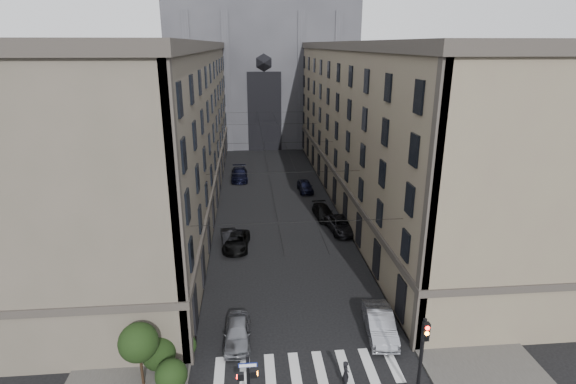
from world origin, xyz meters
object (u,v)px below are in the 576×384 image
object	(u,v)px
car_right_midnear	(341,225)
pedestrian	(346,374)
car_left_midfar	(237,242)
car_right_far	(305,186)
car_right_near	(380,324)
car_right_midfar	(323,212)
traffic_light_right	(422,351)
gothic_tower	(261,48)
car_left_far	(239,174)
car_left_midnear	(230,238)
pedestrian_signal_left	(248,384)
car_left_near	(238,333)

from	to	relation	value
car_right_midnear	pedestrian	world-z (taller)	pedestrian
car_left_midfar	car_right_far	xyz separation A→B (m)	(8.71, 16.63, 0.05)
pedestrian	car_left_midfar	bearing A→B (deg)	10.00
car_right_near	car_right_midfar	world-z (taller)	car_right_near
car_left_midfar	pedestrian	distance (m)	19.98
traffic_light_right	car_right_far	xyz separation A→B (m)	(-1.40, 37.04, -2.54)
car_right_midnear	car_right_midfar	world-z (taller)	car_right_midnear
car_left_midfar	car_right_near	world-z (taller)	car_right_near
gothic_tower	car_left_far	distance (m)	34.55
traffic_light_right	car_right_midfar	distance (m)	27.67
car_left_midnear	pedestrian	size ratio (longest dim) A/B	2.39
gothic_tower	pedestrian	distance (m)	73.54
pedestrian	car_right_midnear	bearing A→B (deg)	-19.81
traffic_light_right	gothic_tower	bearing A→B (deg)	94.38
pedestrian_signal_left	pedestrian	distance (m)	5.97
traffic_light_right	car_left_far	world-z (taller)	traffic_light_right
pedestrian	car_left_midnear	bearing A→B (deg)	11.05
traffic_light_right	car_left_midnear	xyz separation A→B (m)	(-10.81, 21.26, -2.62)
traffic_light_right	car_right_far	world-z (taller)	traffic_light_right
pedestrian	car_right_midfar	bearing A→B (deg)	-15.64
pedestrian_signal_left	car_left_midfar	world-z (taller)	pedestrian_signal_left
car_left_far	car_right_midnear	world-z (taller)	car_left_far
gothic_tower	car_right_far	distance (m)	40.05
car_left_near	car_left_midnear	world-z (taller)	car_left_near
car_left_near	car_left_midfar	world-z (taller)	car_left_near
car_left_near	traffic_light_right	bearing A→B (deg)	-30.22
car_right_far	pedestrian	distance (m)	35.61
traffic_light_right	car_right_midfar	bearing A→B (deg)	91.16
car_left_midnear	car_right_far	xyz separation A→B (m)	(9.41, 15.78, 0.07)
car_left_midnear	car_right_midfar	xyz separation A→B (m)	(10.25, 6.28, -0.00)
traffic_light_right	car_right_far	distance (m)	37.15
car_left_midfar	gothic_tower	bearing A→B (deg)	89.70
car_right_near	pedestrian	size ratio (longest dim) A/B	2.92
car_left_near	car_right_near	world-z (taller)	car_right_near
traffic_light_right	car_left_midfar	distance (m)	22.93
car_left_midnear	car_right_near	world-z (taller)	car_right_near
car_left_far	pedestrian_signal_left	bearing A→B (deg)	-89.82
car_left_far	car_right_far	xyz separation A→B (m)	(8.70, -6.25, -0.08)
car_left_far	car_left_near	bearing A→B (deg)	-90.65
car_left_midfar	car_right_near	bearing A→B (deg)	-51.13
pedestrian	traffic_light_right	bearing A→B (deg)	-121.17
gothic_tower	car_left_near	xyz separation A→B (m)	(-4.20, -66.96, -17.06)
car_right_far	pedestrian_signal_left	bearing A→B (deg)	-104.06
car_left_midnear	car_right_far	bearing A→B (deg)	52.36
pedestrian_signal_left	car_right_midfar	size ratio (longest dim) A/B	0.87
gothic_tower	car_left_far	world-z (taller)	gothic_tower
car_left_midnear	car_right_midfar	bearing A→B (deg)	24.65
car_right_midnear	pedestrian	bearing A→B (deg)	-108.06
car_right_midnear	car_right_midfar	xyz separation A→B (m)	(-1.16, 4.06, -0.05)
car_right_midfar	car_right_far	distance (m)	9.54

